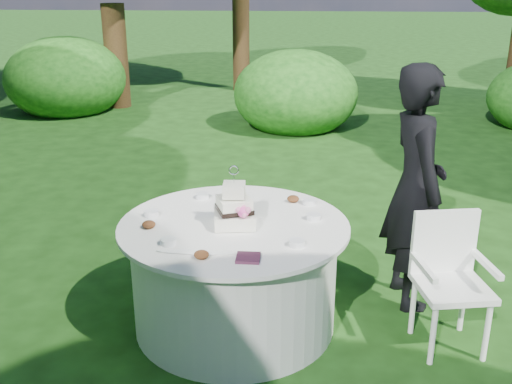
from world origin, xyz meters
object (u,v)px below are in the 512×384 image
Objects in this scene: guest at (415,188)px; table at (235,274)px; napkins at (248,258)px; cake at (235,209)px; chair at (449,271)px.

guest is 1.15× the size of table.
napkins is 0.53m from cake.
cake is at bearing 177.58° from chair.
guest is 2.00× the size of chair.
cake is at bearing 105.36° from napkins.
cake is at bearing -71.97° from table.
table is 1.73× the size of chair.
napkins is at bearing -160.97° from chair.
chair is (1.43, -0.09, 0.13)m from table.
guest is 0.69m from chair.
napkins is 0.09× the size of table.
guest reaches higher than cake.
chair is at bearing -3.56° from table.
napkins is 0.16× the size of chair.
table is (-1.27, -0.46, -0.51)m from guest.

